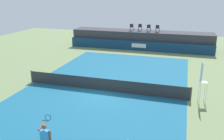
{
  "coord_description": "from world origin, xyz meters",
  "views": [
    {
      "loc": [
        5.47,
        -16.04,
        7.09
      ],
      "look_at": [
        0.03,
        2.0,
        1.0
      ],
      "focal_mm": 39.17,
      "sensor_mm": 36.0,
      "label": 1
    }
  ],
  "objects_px": {
    "spectator_chair_center": "(149,28)",
    "umpire_chair": "(202,80)",
    "spectator_chair_right": "(158,28)",
    "net_post_near": "(32,76)",
    "spectator_chair_left": "(140,27)",
    "spectator_chair_far_left": "(132,27)",
    "tennis_ball": "(128,140)",
    "net_post_far": "(191,94)"
  },
  "relations": [
    {
      "from": "spectator_chair_right",
      "to": "net_post_near",
      "type": "distance_m",
      "value": 17.3
    },
    {
      "from": "spectator_chair_right",
      "to": "net_post_near",
      "type": "bearing_deg",
      "value": -118.85
    },
    {
      "from": "spectator_chair_center",
      "to": "spectator_chair_far_left",
      "type": "bearing_deg",
      "value": 177.94
    },
    {
      "from": "umpire_chair",
      "to": "net_post_near",
      "type": "relative_size",
      "value": 2.76
    },
    {
      "from": "net_post_near",
      "to": "tennis_ball",
      "type": "distance_m",
      "value": 11.07
    },
    {
      "from": "spectator_chair_left",
      "to": "spectator_chair_far_left",
      "type": "bearing_deg",
      "value": -165.54
    },
    {
      "from": "spectator_chair_far_left",
      "to": "spectator_chair_right",
      "type": "bearing_deg",
      "value": -2.66
    },
    {
      "from": "spectator_chair_center",
      "to": "spectator_chair_left",
      "type": "bearing_deg",
      "value": 163.63
    },
    {
      "from": "spectator_chair_far_left",
      "to": "net_post_far",
      "type": "relative_size",
      "value": 0.89
    },
    {
      "from": "spectator_chair_left",
      "to": "spectator_chair_center",
      "type": "xyz_separation_m",
      "value": [
        1.19,
        -0.35,
        0.0
      ]
    },
    {
      "from": "tennis_ball",
      "to": "spectator_chair_right",
      "type": "bearing_deg",
      "value": 93.1
    },
    {
      "from": "spectator_chair_far_left",
      "to": "spectator_chair_right",
      "type": "xyz_separation_m",
      "value": [
        3.34,
        -0.16,
        0.0
      ]
    },
    {
      "from": "spectator_chair_right",
      "to": "spectator_chair_left",
      "type": "bearing_deg",
      "value": 169.54
    },
    {
      "from": "spectator_chair_left",
      "to": "umpire_chair",
      "type": "xyz_separation_m",
      "value": [
        7.02,
        -15.47,
        -1.11
      ]
    },
    {
      "from": "spectator_chair_center",
      "to": "umpire_chair",
      "type": "xyz_separation_m",
      "value": [
        5.83,
        -15.12,
        -1.11
      ]
    },
    {
      "from": "spectator_chair_left",
      "to": "umpire_chair",
      "type": "distance_m",
      "value": 17.03
    },
    {
      "from": "spectator_chair_center",
      "to": "umpire_chair",
      "type": "distance_m",
      "value": 16.25
    },
    {
      "from": "spectator_chair_left",
      "to": "net_post_far",
      "type": "relative_size",
      "value": 0.89
    },
    {
      "from": "spectator_chair_right",
      "to": "net_post_far",
      "type": "xyz_separation_m",
      "value": [
        4.12,
        -15.03,
        -2.19
      ]
    },
    {
      "from": "umpire_chair",
      "to": "net_post_near",
      "type": "xyz_separation_m",
      "value": [
        -13.0,
        0.02,
        -1.09
      ]
    },
    {
      "from": "spectator_chair_far_left",
      "to": "tennis_ball",
      "type": "bearing_deg",
      "value": -77.97
    },
    {
      "from": "net_post_near",
      "to": "net_post_far",
      "type": "bearing_deg",
      "value": 0.0
    },
    {
      "from": "spectator_chair_center",
      "to": "umpire_chair",
      "type": "height_order",
      "value": "spectator_chair_center"
    },
    {
      "from": "spectator_chair_right",
      "to": "net_post_near",
      "type": "xyz_separation_m",
      "value": [
        -8.28,
        -15.03,
        -2.19
      ]
    },
    {
      "from": "umpire_chair",
      "to": "tennis_ball",
      "type": "distance_m",
      "value": 6.99
    },
    {
      "from": "spectator_chair_left",
      "to": "tennis_ball",
      "type": "bearing_deg",
      "value": -80.84
    },
    {
      "from": "spectator_chair_center",
      "to": "net_post_far",
      "type": "relative_size",
      "value": 0.89
    },
    {
      "from": "spectator_chair_far_left",
      "to": "spectator_chair_center",
      "type": "bearing_deg",
      "value": -2.06
    },
    {
      "from": "spectator_chair_far_left",
      "to": "umpire_chair",
      "type": "xyz_separation_m",
      "value": [
        8.07,
        -15.2,
        -1.11
      ]
    },
    {
      "from": "spectator_chair_center",
      "to": "tennis_ball",
      "type": "height_order",
      "value": "spectator_chair_center"
    },
    {
      "from": "spectator_chair_right",
      "to": "tennis_ball",
      "type": "relative_size",
      "value": 13.06
    },
    {
      "from": "spectator_chair_left",
      "to": "net_post_near",
      "type": "relative_size",
      "value": 0.89
    },
    {
      "from": "spectator_chair_far_left",
      "to": "net_post_far",
      "type": "distance_m",
      "value": 17.06
    },
    {
      "from": "spectator_chair_left",
      "to": "net_post_near",
      "type": "distance_m",
      "value": 16.71
    },
    {
      "from": "spectator_chair_left",
      "to": "spectator_chair_right",
      "type": "xyz_separation_m",
      "value": [
        2.3,
        -0.42,
        0.0
      ]
    },
    {
      "from": "spectator_chair_center",
      "to": "tennis_ball",
      "type": "relative_size",
      "value": 13.06
    },
    {
      "from": "spectator_chair_far_left",
      "to": "net_post_near",
      "type": "bearing_deg",
      "value": -108.01
    },
    {
      "from": "spectator_chair_left",
      "to": "net_post_near",
      "type": "xyz_separation_m",
      "value": [
        -5.98,
        -15.45,
        -2.19
      ]
    },
    {
      "from": "spectator_chair_right",
      "to": "umpire_chair",
      "type": "height_order",
      "value": "spectator_chair_right"
    },
    {
      "from": "umpire_chair",
      "to": "net_post_far",
      "type": "xyz_separation_m",
      "value": [
        -0.6,
        0.02,
        -1.09
      ]
    },
    {
      "from": "spectator_chair_far_left",
      "to": "spectator_chair_left",
      "type": "height_order",
      "value": "same"
    },
    {
      "from": "spectator_chair_left",
      "to": "net_post_far",
      "type": "distance_m",
      "value": 16.88
    }
  ]
}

